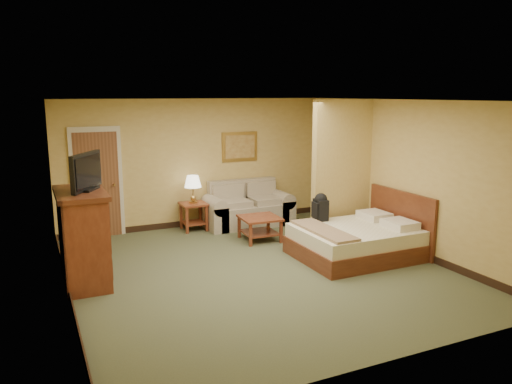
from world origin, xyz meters
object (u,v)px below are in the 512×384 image
loveseat (248,211)px  coffee_table (260,223)px  bed (358,240)px  dresser (83,237)px

loveseat → coffee_table: loveseat is taller
coffee_table → bed: size_ratio=0.38×
loveseat → dresser: 4.01m
coffee_table → dresser: bearing=-164.8°
loveseat → bed: bearing=-72.4°
dresser → coffee_table: bearing=15.2°
dresser → bed: bearing=-9.0°
coffee_table → dresser: 3.34m
loveseat → dresser: bearing=-149.9°
loveseat → coffee_table: (-0.25, -1.13, 0.02)m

